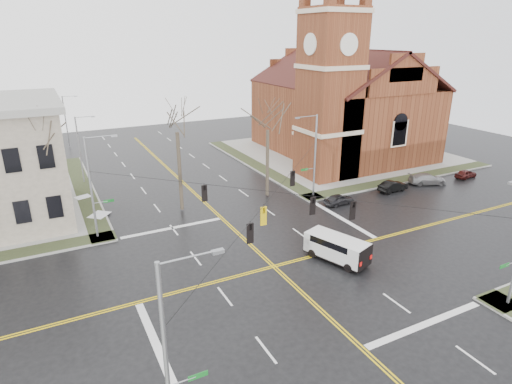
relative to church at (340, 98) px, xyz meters
name	(u,v)px	position (x,y,z in m)	size (l,w,h in m)	color
ground	(274,266)	(-24.76, -24.78, -8.43)	(120.00, 120.00, 0.00)	black
sidewalks	(274,266)	(-24.76, -24.78, -8.36)	(80.00, 80.00, 0.17)	gray
road_markings	(274,266)	(-24.76, -24.78, -8.43)	(100.00, 100.00, 0.01)	gold
church	(340,98)	(0.00, 0.00, 0.00)	(24.28, 27.48, 27.50)	brown
signal_pole_ne	(314,154)	(-13.44, -13.28, -3.48)	(2.75, 0.22, 9.00)	gray
signal_pole_nw	(93,185)	(-36.09, -13.28, -3.48)	(2.75, 0.22, 9.00)	gray
signal_pole_sw	(170,353)	(-36.09, -36.28, -3.48)	(2.75, 0.22, 9.00)	gray
span_wires	(275,192)	(-24.76, -24.78, -2.23)	(23.02, 23.02, 0.03)	black
traffic_signals	(279,205)	(-24.76, -25.45, -2.98)	(8.21, 8.26, 1.30)	black
streetlight_north_a	(81,147)	(-35.42, 3.22, -3.97)	(2.30, 0.20, 8.00)	gray
streetlight_north_b	(67,119)	(-35.42, 23.22, -3.97)	(2.30, 0.20, 8.00)	gray
cargo_van	(335,246)	(-19.89, -25.97, -7.27)	(3.63, 5.54, 1.98)	white
parked_car_a	(339,199)	(-12.23, -16.56, -7.86)	(1.35, 3.37, 1.15)	black
parked_car_b	(393,186)	(-4.15, -16.08, -7.81)	(1.31, 3.76, 1.24)	black
parked_car_c	(427,179)	(1.38, -16.08, -7.79)	(1.81, 4.44, 1.29)	gray
parked_car_d	(466,174)	(7.61, -16.55, -7.89)	(1.29, 3.21, 1.09)	#431413
tree_nw_far	(41,142)	(-39.43, -11.35, 0.24)	(4.00, 4.00, 11.99)	#342B21
tree_nw_near	(177,127)	(-27.61, -10.59, 0.26)	(4.00, 4.00, 12.02)	#342B21
tree_ne	(268,125)	(-17.84, -10.91, -0.45)	(4.00, 4.00, 11.03)	#342B21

